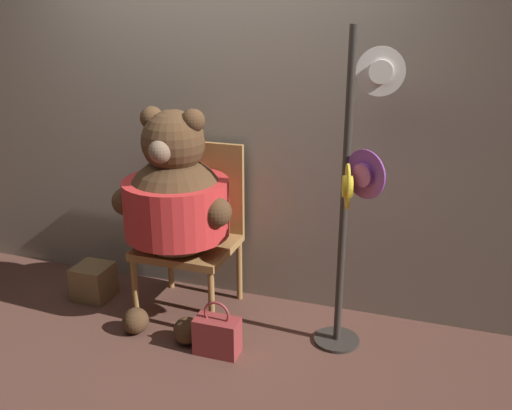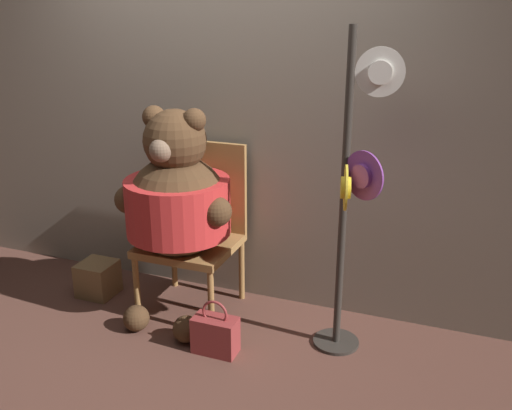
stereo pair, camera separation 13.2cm
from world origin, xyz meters
The scene contains 7 objects.
ground_plane centered at (0.00, 0.00, 0.00)m, with size 14.00×14.00×0.00m, color brown.
wall_back centered at (0.00, 0.59, 1.28)m, with size 8.00×0.10×2.56m.
chair centered at (-0.12, 0.30, 0.58)m, with size 0.59×0.56×1.11m.
teddy_bear centered at (-0.15, 0.11, 0.81)m, with size 0.80×0.71×1.39m.
hat_display_rack centered at (0.95, 0.10, 0.95)m, with size 0.41×0.38×1.87m.
handbag_on_ground centered at (0.25, -0.22, 0.12)m, with size 0.27×0.14×0.34m.
wooden_crate centered at (-0.84, 0.14, 0.12)m, with size 0.24×0.24×0.24m.
Camera 1 is at (1.39, -2.91, 1.98)m, focal length 40.00 mm.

